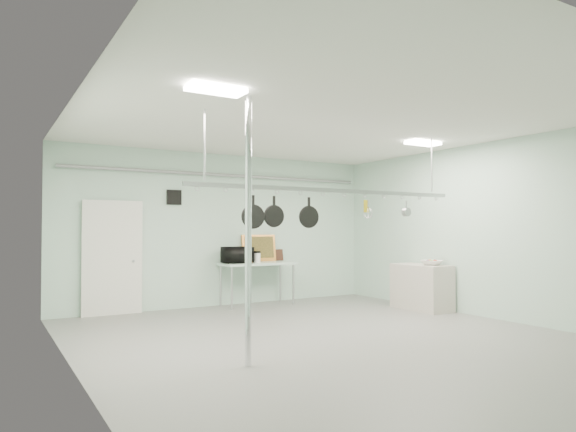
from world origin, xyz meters
TOP-DOWN VIEW (x-y plane):
  - floor at (0.00, 0.00)m, footprint 8.00×8.00m
  - ceiling at (0.00, 0.00)m, footprint 7.00×8.00m
  - back_wall at (0.00, 3.99)m, footprint 7.00×0.02m
  - right_wall at (3.49, 0.00)m, footprint 0.02×8.00m
  - door at (-2.30, 3.94)m, footprint 1.10×0.10m
  - wall_vent at (-1.10, 3.97)m, footprint 0.30×0.04m
  - conduit_pipe at (0.00, 3.90)m, footprint 6.60×0.07m
  - chrome_pole at (-1.70, -0.60)m, footprint 0.08×0.08m
  - prep_table at (0.60, 3.60)m, footprint 1.60×0.70m
  - side_cabinet at (3.15, 1.40)m, footprint 0.60×1.20m
  - pot_rack at (0.20, 0.30)m, footprint 4.80×0.06m
  - light_panel_left at (-2.20, -0.80)m, footprint 0.65×0.30m
  - light_panel_right at (2.40, 0.60)m, footprint 0.65×0.30m
  - microwave at (0.14, 3.61)m, footprint 0.65×0.48m
  - coffee_canister at (0.55, 3.52)m, footprint 0.15×0.15m
  - painting_large at (0.79, 3.90)m, footprint 0.79×0.19m
  - painting_small at (1.24, 3.90)m, footprint 0.30×0.09m
  - fruit_bowl at (3.17, 1.14)m, footprint 0.55×0.55m
  - skillet_left at (-1.18, 0.30)m, footprint 0.34×0.11m
  - skillet_mid at (-0.85, 0.30)m, footprint 0.32×0.08m
  - skillet_right at (-0.25, 0.30)m, footprint 0.33×0.09m
  - whisk at (0.87, 0.30)m, footprint 0.18×0.18m
  - grater at (0.83, 0.30)m, footprint 0.09×0.03m
  - saucepan at (1.70, 0.30)m, footprint 0.16×0.12m
  - fruit_cluster at (3.17, 1.14)m, footprint 0.24×0.24m

SIDE VIEW (x-z plane):
  - floor at x=0.00m, z-range 0.00..0.00m
  - side_cabinet at x=3.15m, z-range 0.00..0.90m
  - prep_table at x=0.60m, z-range 0.38..1.28m
  - fruit_bowl at x=3.17m, z-range 0.90..1.00m
  - fruit_cluster at x=3.17m, z-range 0.95..1.04m
  - coffee_canister at x=0.55m, z-range 0.91..1.11m
  - painting_small at x=1.24m, z-range 0.90..1.16m
  - door at x=-2.30m, z-range -0.05..2.15m
  - microwave at x=0.14m, z-range 0.91..1.24m
  - painting_large at x=0.79m, z-range 0.90..1.49m
  - back_wall at x=0.00m, z-range 0.00..3.20m
  - right_wall at x=3.49m, z-range 0.00..3.20m
  - chrome_pole at x=-1.70m, z-range 0.00..3.20m
  - skillet_left at x=-1.18m, z-range 1.62..2.09m
  - skillet_right at x=-0.25m, z-range 1.64..2.09m
  - skillet_mid at x=-0.85m, z-range 1.65..2.09m
  - whisk at x=0.87m, z-range 1.76..2.09m
  - saucepan at x=1.70m, z-range 1.82..2.09m
  - grater at x=0.83m, z-range 1.87..2.09m
  - pot_rack at x=0.20m, z-range 1.73..2.73m
  - wall_vent at x=-1.10m, z-range 2.10..2.40m
  - conduit_pipe at x=0.00m, z-range 2.71..2.79m
  - light_panel_left at x=-2.20m, z-range 3.14..3.19m
  - light_panel_right at x=2.40m, z-range 3.14..3.19m
  - ceiling at x=0.00m, z-range 3.18..3.20m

